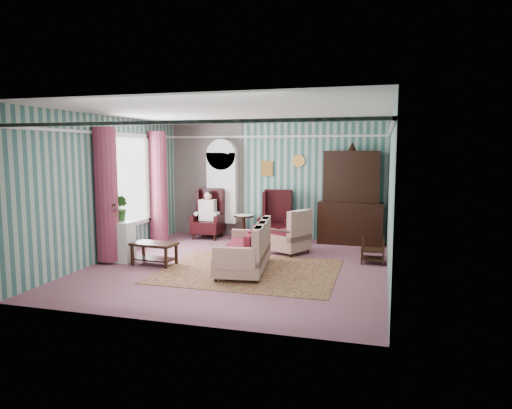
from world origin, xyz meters
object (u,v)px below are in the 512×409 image
(plant_stand, at_px, (119,242))
(coffee_table, at_px, (154,254))
(sofa, at_px, (244,243))
(wingback_left, at_px, (208,214))
(floral_armchair, at_px, (289,231))
(round_side_table, at_px, (244,227))
(dresser_hutch, at_px, (351,194))
(bookcase, at_px, (222,193))
(nest_table, at_px, (373,250))
(seated_woman, at_px, (208,215))
(wingback_right, at_px, (276,216))

(plant_stand, xyz_separation_m, coffee_table, (0.80, -0.06, -0.18))
(sofa, bearing_deg, wingback_left, 25.40)
(sofa, distance_m, floral_armchair, 1.70)
(wingback_left, xyz_separation_m, round_side_table, (0.90, 0.15, -0.33))
(dresser_hutch, relative_size, sofa, 1.28)
(bookcase, distance_m, coffee_table, 3.33)
(coffee_table, bearing_deg, nest_table, 17.23)
(sofa, bearing_deg, bookcase, 18.44)
(bookcase, bearing_deg, seated_woman, -122.66)
(seated_woman, xyz_separation_m, round_side_table, (0.90, 0.15, -0.29))
(wingback_right, xyz_separation_m, plant_stand, (-2.55, -2.75, -0.22))
(wingback_right, distance_m, plant_stand, 3.76)
(wingback_right, xyz_separation_m, nest_table, (2.32, -1.55, -0.35))
(seated_woman, distance_m, coffee_table, 2.84)
(seated_woman, distance_m, nest_table, 4.37)
(seated_woman, bearing_deg, plant_stand, -106.22)
(wingback_right, height_order, coffee_table, wingback_right)
(wingback_right, bearing_deg, plant_stand, -132.84)
(wingback_left, bearing_deg, plant_stand, -106.22)
(floral_armchair, bearing_deg, seated_woman, 91.72)
(plant_stand, bearing_deg, wingback_right, 47.16)
(seated_woman, height_order, coffee_table, seated_woman)
(plant_stand, bearing_deg, wingback_left, 73.78)
(wingback_left, height_order, seated_woman, wingback_left)
(seated_woman, relative_size, coffee_table, 1.38)
(dresser_hutch, relative_size, wingback_left, 1.89)
(round_side_table, distance_m, sofa, 3.03)
(wingback_left, xyz_separation_m, sofa, (1.79, -2.74, -0.10))
(wingback_right, distance_m, floral_armchair, 1.26)
(dresser_hutch, distance_m, sofa, 3.52)
(bookcase, bearing_deg, round_side_table, -20.27)
(round_side_table, distance_m, coffee_table, 3.10)
(wingback_left, relative_size, round_side_table, 2.08)
(wingback_right, height_order, round_side_table, wingback_right)
(wingback_right, relative_size, seated_woman, 1.06)
(nest_table, relative_size, plant_stand, 0.68)
(seated_woman, bearing_deg, floral_armchair, -25.99)
(wingback_right, relative_size, nest_table, 2.31)
(seated_woman, xyz_separation_m, sofa, (1.79, -2.74, -0.06))
(bookcase, height_order, wingback_right, bookcase)
(bookcase, height_order, round_side_table, bookcase)
(sofa, bearing_deg, coffee_table, 84.59)
(bookcase, xyz_separation_m, plant_stand, (-1.05, -3.14, -0.72))
(round_side_table, bearing_deg, floral_armchair, -42.25)
(nest_table, distance_m, sofa, 2.58)
(plant_stand, bearing_deg, floral_armchair, 27.71)
(round_side_table, relative_size, floral_armchair, 0.63)
(dresser_hutch, relative_size, floral_armchair, 2.47)
(sofa, relative_size, floral_armchair, 1.93)
(bookcase, distance_m, sofa, 3.54)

